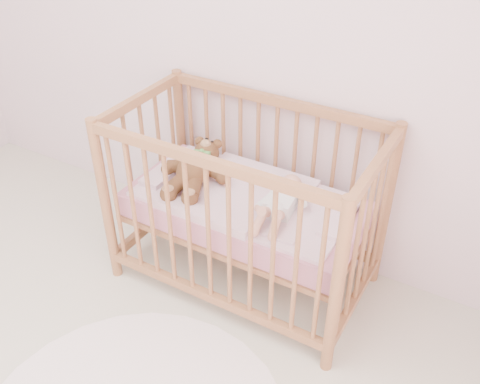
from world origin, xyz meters
The scene contains 6 objects.
wall_back centered at (0.00, 2.00, 1.35)m, with size 4.00×0.02×2.70m, color silver.
crib centered at (0.45, 1.60, 0.50)m, with size 1.36×0.76×1.00m, color #A87247, non-canonical shape.
mattress centered at (0.45, 1.60, 0.49)m, with size 1.22×0.62×0.13m, color pink.
blanket centered at (0.45, 1.60, 0.56)m, with size 1.10×0.58×0.06m, color #F9ABC9, non-canonical shape.
baby centered at (0.67, 1.58, 0.64)m, with size 0.24×0.50×0.12m, color white, non-canonical shape.
teddy_bear centered at (0.15, 1.58, 0.65)m, with size 0.40×0.56×0.16m, color brown, non-canonical shape.
Camera 1 is at (1.56, -0.38, 2.16)m, focal length 40.00 mm.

